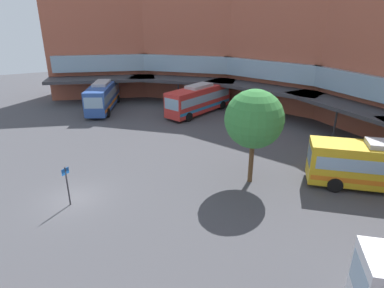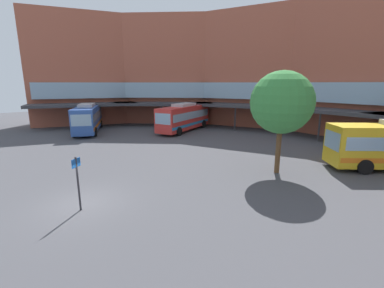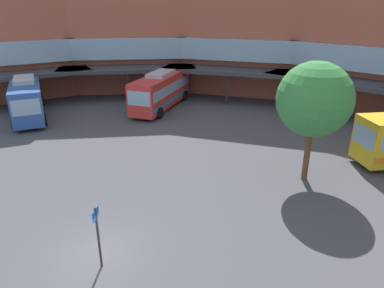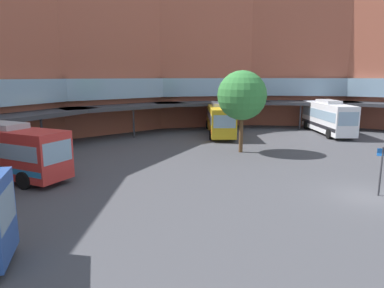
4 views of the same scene
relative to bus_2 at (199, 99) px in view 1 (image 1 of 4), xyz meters
name	(u,v)px [view 1 (image 1 of 4)]	position (x,y,z in m)	size (l,w,h in m)	color
ground_plane	(74,199)	(14.86, -17.86, -1.89)	(114.51, 114.51, 0.00)	#47474C
station_building	(315,65)	(14.86, 3.84, 6.05)	(71.82, 35.04, 16.71)	#AD5942
bus_2	(199,99)	(0.00, 0.00, 0.00)	(6.45, 10.48, 3.75)	red
bus_3	(103,96)	(-7.23, -10.66, 0.01)	(10.39, 6.61, 3.77)	#2D519E
plaza_tree	(254,119)	(18.29, -5.06, 3.20)	(4.37, 4.37, 7.30)	brown
stop_sign_post	(67,182)	(15.55, -18.17, -0.16)	(0.39, 0.51, 2.86)	#2D2D33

